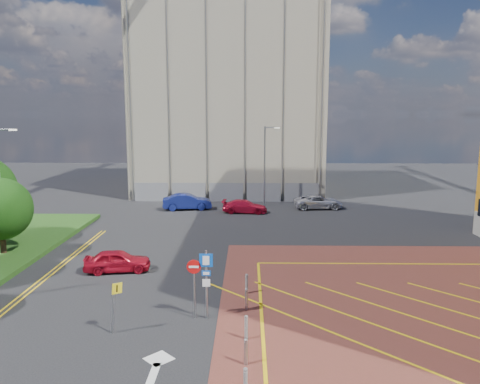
{
  "coord_description": "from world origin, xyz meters",
  "views": [
    {
      "loc": [
        2.38,
        -18.99,
        9.15
      ],
      "look_at": [
        1.95,
        4.1,
        5.32
      ],
      "focal_mm": 35.0,
      "sensor_mm": 36.0,
      "label": 1
    }
  ],
  "objects_px": {
    "lamp_back": "(265,163)",
    "car_red_back": "(245,206)",
    "sign_cluster": "(202,277)",
    "car_blue_back": "(187,202)",
    "tree_c": "(0,209)",
    "warning_sign": "(114,301)",
    "lamp_left_far": "(0,182)",
    "car_silver_back": "(318,202)",
    "car_red_left": "(117,261)"
  },
  "relations": [
    {
      "from": "sign_cluster",
      "to": "car_red_left",
      "type": "xyz_separation_m",
      "value": [
        -5.63,
        6.37,
        -1.3
      ]
    },
    {
      "from": "lamp_left_far",
      "to": "car_red_back",
      "type": "xyz_separation_m",
      "value": [
        16.45,
        12.21,
        -4.05
      ]
    },
    {
      "from": "tree_c",
      "to": "lamp_left_far",
      "type": "height_order",
      "value": "lamp_left_far"
    },
    {
      "from": "warning_sign",
      "to": "tree_c",
      "type": "bearing_deg",
      "value": 134.29
    },
    {
      "from": "warning_sign",
      "to": "car_red_back",
      "type": "distance_m",
      "value": 25.31
    },
    {
      "from": "tree_c",
      "to": "lamp_left_far",
      "type": "distance_m",
      "value": 2.65
    },
    {
      "from": "lamp_left_far",
      "to": "car_red_back",
      "type": "height_order",
      "value": "lamp_left_far"
    },
    {
      "from": "car_blue_back",
      "to": "car_silver_back",
      "type": "distance_m",
      "value": 12.89
    },
    {
      "from": "lamp_back",
      "to": "car_red_back",
      "type": "bearing_deg",
      "value": -118.41
    },
    {
      "from": "lamp_back",
      "to": "car_red_back",
      "type": "relative_size",
      "value": 1.9
    },
    {
      "from": "lamp_left_far",
      "to": "car_red_back",
      "type": "distance_m",
      "value": 20.89
    },
    {
      "from": "car_blue_back",
      "to": "car_silver_back",
      "type": "relative_size",
      "value": 0.98
    },
    {
      "from": "lamp_left_far",
      "to": "car_red_back",
      "type": "relative_size",
      "value": 1.9
    },
    {
      "from": "car_blue_back",
      "to": "car_red_back",
      "type": "distance_m",
      "value": 5.81
    },
    {
      "from": "car_silver_back",
      "to": "warning_sign",
      "type": "bearing_deg",
      "value": 150.37
    },
    {
      "from": "sign_cluster",
      "to": "car_silver_back",
      "type": "height_order",
      "value": "sign_cluster"
    },
    {
      "from": "tree_c",
      "to": "sign_cluster",
      "type": "relative_size",
      "value": 1.53
    },
    {
      "from": "lamp_back",
      "to": "warning_sign",
      "type": "relative_size",
      "value": 3.57
    },
    {
      "from": "lamp_left_far",
      "to": "lamp_back",
      "type": "xyz_separation_m",
      "value": [
        18.5,
        16.0,
        -0.3
      ]
    },
    {
      "from": "lamp_left_far",
      "to": "sign_cluster",
      "type": "relative_size",
      "value": 2.5
    },
    {
      "from": "sign_cluster",
      "to": "car_red_back",
      "type": "height_order",
      "value": "sign_cluster"
    },
    {
      "from": "tree_c",
      "to": "lamp_back",
      "type": "xyz_separation_m",
      "value": [
        17.58,
        18.0,
        1.17
      ]
    },
    {
      "from": "tree_c",
      "to": "car_silver_back",
      "type": "xyz_separation_m",
      "value": [
        22.78,
        16.33,
        -2.53
      ]
    },
    {
      "from": "tree_c",
      "to": "car_red_back",
      "type": "bearing_deg",
      "value": 42.46
    },
    {
      "from": "sign_cluster",
      "to": "warning_sign",
      "type": "height_order",
      "value": "sign_cluster"
    },
    {
      "from": "tree_c",
      "to": "lamp_left_far",
      "type": "bearing_deg",
      "value": 114.71
    },
    {
      "from": "warning_sign",
      "to": "car_red_back",
      "type": "relative_size",
      "value": 0.53
    },
    {
      "from": "sign_cluster",
      "to": "warning_sign",
      "type": "xyz_separation_m",
      "value": [
        -3.52,
        -1.52,
        -0.52
      ]
    },
    {
      "from": "tree_c",
      "to": "warning_sign",
      "type": "distance_m",
      "value": 14.82
    },
    {
      "from": "lamp_left_far",
      "to": "car_blue_back",
      "type": "bearing_deg",
      "value": 51.59
    },
    {
      "from": "tree_c",
      "to": "car_red_left",
      "type": "relative_size",
      "value": 1.28
    },
    {
      "from": "car_red_left",
      "to": "car_blue_back",
      "type": "distance_m",
      "value": 18.38
    },
    {
      "from": "car_red_left",
      "to": "car_blue_back",
      "type": "xyz_separation_m",
      "value": [
        1.74,
        18.29,
        0.12
      ]
    },
    {
      "from": "tree_c",
      "to": "car_blue_back",
      "type": "xyz_separation_m",
      "value": [
        9.9,
        15.65,
        -2.42
      ]
    },
    {
      "from": "sign_cluster",
      "to": "lamp_back",
      "type": "bearing_deg",
      "value": 82.03
    },
    {
      "from": "sign_cluster",
      "to": "car_blue_back",
      "type": "relative_size",
      "value": 0.68
    },
    {
      "from": "sign_cluster",
      "to": "car_red_back",
      "type": "xyz_separation_m",
      "value": [
        1.74,
        23.23,
        -1.34
      ]
    },
    {
      "from": "lamp_left_far",
      "to": "sign_cluster",
      "type": "xyz_separation_m",
      "value": [
        14.72,
        -11.02,
        -2.71
      ]
    },
    {
      "from": "lamp_back",
      "to": "car_silver_back",
      "type": "distance_m",
      "value": 6.59
    },
    {
      "from": "lamp_left_far",
      "to": "car_red_left",
      "type": "xyz_separation_m",
      "value": [
        9.09,
        -4.64,
        -4.01
      ]
    },
    {
      "from": "lamp_back",
      "to": "car_silver_back",
      "type": "relative_size",
      "value": 1.67
    },
    {
      "from": "car_blue_back",
      "to": "car_red_back",
      "type": "bearing_deg",
      "value": -112.84
    },
    {
      "from": "car_red_left",
      "to": "car_red_back",
      "type": "distance_m",
      "value": 18.4
    },
    {
      "from": "sign_cluster",
      "to": "tree_c",
      "type": "bearing_deg",
      "value": 146.84
    },
    {
      "from": "sign_cluster",
      "to": "car_silver_back",
      "type": "distance_m",
      "value": 26.92
    },
    {
      "from": "lamp_back",
      "to": "warning_sign",
      "type": "xyz_separation_m",
      "value": [
        -7.31,
        -28.53,
        -2.93
      ]
    },
    {
      "from": "tree_c",
      "to": "lamp_back",
      "type": "relative_size",
      "value": 0.61
    },
    {
      "from": "lamp_left_far",
      "to": "warning_sign",
      "type": "distance_m",
      "value": 17.11
    },
    {
      "from": "warning_sign",
      "to": "car_red_left",
      "type": "distance_m",
      "value": 8.2
    },
    {
      "from": "warning_sign",
      "to": "car_blue_back",
      "type": "bearing_deg",
      "value": 90.82
    }
  ]
}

